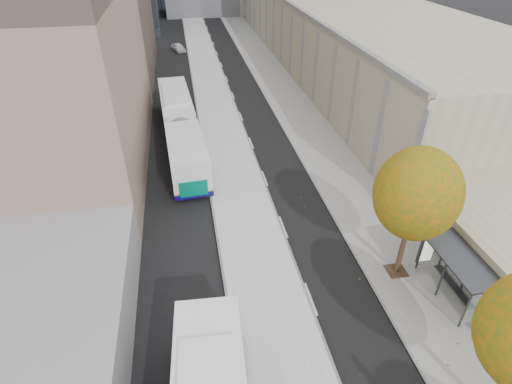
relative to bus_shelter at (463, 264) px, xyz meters
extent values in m
cube|color=#B5B5B5|center=(-9.56, 24.04, -2.11)|extent=(4.25, 150.00, 0.15)
cube|color=gray|center=(-1.56, 24.04, -2.15)|extent=(4.75, 150.00, 0.08)
cube|color=tan|center=(9.81, 53.04, 1.81)|extent=(18.00, 92.00, 8.00)
cube|color=#383A3F|center=(-0.19, 0.04, 0.37)|extent=(1.90, 4.40, 0.10)
cylinder|color=#383A3F|center=(-0.89, -1.96, -0.91)|extent=(0.10, 0.10, 2.40)
cube|color=silver|center=(0.53, 0.04, -0.86)|extent=(0.04, 4.00, 2.10)
cylinder|color=#301F14|center=(-2.09, 2.04, -0.49)|extent=(0.28, 0.28, 3.24)
sphere|color=#225314|center=(-2.09, 2.04, 3.08)|extent=(4.20, 4.20, 4.20)
cube|color=white|center=(-13.34, 19.98, -0.65)|extent=(3.84, 18.58, 3.07)
cube|color=black|center=(-13.34, 19.98, -0.09)|extent=(3.85, 17.84, 1.07)
cube|color=#006A54|center=(-13.34, 10.79, -1.01)|extent=(1.95, 0.18, 1.19)
imported|color=silver|center=(-12.93, 51.01, -1.60)|extent=(2.41, 3.70, 1.17)
camera|label=1|loc=(-12.69, -12.26, 13.97)|focal=28.00mm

